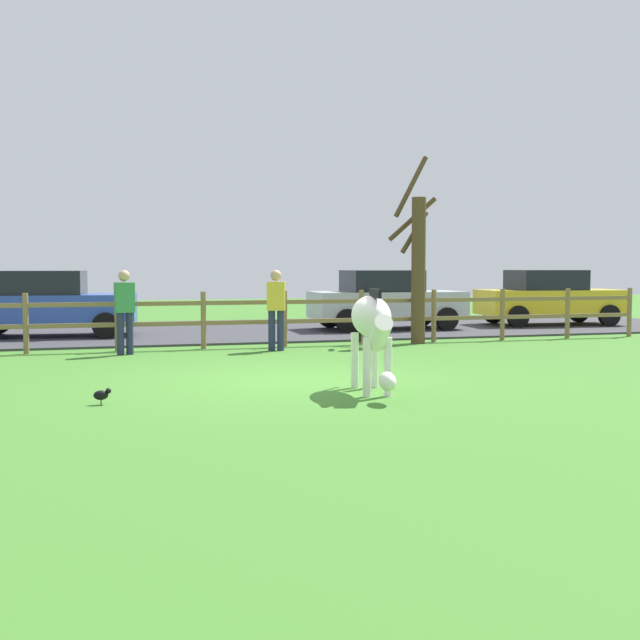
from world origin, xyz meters
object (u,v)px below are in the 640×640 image
at_px(bare_tree, 418,263).
at_px(visitor_left_of_tree, 125,308).
at_px(parked_car_silver, 385,299).
at_px(crow_on_grass, 102,395).
at_px(parked_car_yellow, 549,297).
at_px(zebra, 372,325).
at_px(parked_car_blue, 48,303).
at_px(visitor_right_of_tree, 276,306).

xyz_separation_m(bare_tree, visitor_left_of_tree, (-6.35, -0.56, -0.89)).
height_order(parked_car_silver, visitor_left_of_tree, visitor_left_of_tree).
distance_m(crow_on_grass, parked_car_yellow, 15.89).
bearing_deg(zebra, parked_car_silver, 67.95).
xyz_separation_m(bare_tree, zebra, (-3.38, -6.31, -0.87)).
bearing_deg(bare_tree, zebra, -118.16).
xyz_separation_m(parked_car_yellow, visitor_left_of_tree, (-11.95, -4.12, 0.06)).
xyz_separation_m(bare_tree, parked_car_blue, (-7.94, 3.60, -0.95)).
bearing_deg(parked_car_yellow, parked_car_blue, 179.82).
height_order(visitor_left_of_tree, visitor_right_of_tree, same).
height_order(parked_car_yellow, visitor_right_of_tree, visitor_right_of_tree).
bearing_deg(zebra, visitor_right_of_tree, 89.98).
bearing_deg(bare_tree, visitor_left_of_tree, -174.92).
relative_size(parked_car_silver, visitor_left_of_tree, 2.47).
bearing_deg(visitor_left_of_tree, parked_car_yellow, 19.02).
height_order(crow_on_grass, visitor_right_of_tree, visitor_right_of_tree).
relative_size(bare_tree, zebra, 2.17).
bearing_deg(visitor_right_of_tree, parked_car_blue, 137.03).
relative_size(parked_car_yellow, parked_car_silver, 1.03).
height_order(zebra, parked_car_silver, parked_car_silver).
relative_size(parked_car_yellow, visitor_left_of_tree, 2.54).
bearing_deg(crow_on_grass, parked_car_blue, 96.03).
relative_size(parked_car_blue, visitor_left_of_tree, 2.53).
height_order(bare_tree, zebra, bare_tree).
distance_m(zebra, parked_car_blue, 10.91).
height_order(parked_car_yellow, parked_car_silver, same).
bearing_deg(parked_car_yellow, visitor_right_of_tree, -154.86).
bearing_deg(zebra, parked_car_yellow, 47.72).
height_order(bare_tree, visitor_left_of_tree, bare_tree).
bearing_deg(bare_tree, parked_car_silver, 80.73).
distance_m(bare_tree, crow_on_grass, 9.45).
xyz_separation_m(crow_on_grass, parked_car_silver, (7.45, 9.64, 0.72)).
distance_m(bare_tree, visitor_right_of_tree, 3.55).
relative_size(zebra, visitor_left_of_tree, 1.18).
xyz_separation_m(parked_car_silver, visitor_left_of_tree, (-6.91, -3.96, 0.06)).
bearing_deg(parked_car_silver, visitor_left_of_tree, -150.17).
height_order(crow_on_grass, parked_car_yellow, parked_car_yellow).
bearing_deg(visitor_left_of_tree, parked_car_blue, 110.85).
relative_size(crow_on_grass, parked_car_blue, 0.05).
bearing_deg(parked_car_blue, visitor_right_of_tree, -42.97).
height_order(bare_tree, parked_car_silver, bare_tree).
bearing_deg(parked_car_yellow, zebra, -132.28).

